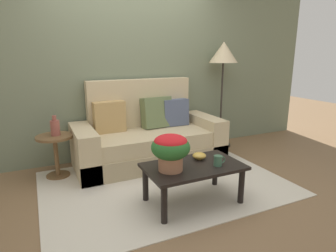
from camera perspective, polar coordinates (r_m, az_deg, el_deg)
The scene contains 11 objects.
ground_plane at distance 3.41m, azimuth -0.56°, elevation -11.45°, with size 14.00×14.00×0.00m, color brown.
wall_back at distance 4.23m, azimuth -7.84°, elevation 13.30°, with size 6.40×0.12×2.83m, color slate.
area_rug at distance 3.42m, azimuth -0.69°, elevation -11.26°, with size 2.71×1.93×0.01m, color beige.
couch at distance 3.99m, azimuth -3.96°, elevation -2.45°, with size 1.99×0.87×1.12m.
coffee_table at distance 2.90m, azimuth 5.05°, elevation -8.87°, with size 0.97×0.58×0.40m.
side_table at distance 3.73m, azimuth -21.41°, elevation -4.17°, with size 0.43×0.43×0.53m.
floor_lamp at distance 4.60m, azimuth 10.93°, elevation 12.95°, with size 0.44×0.44×1.65m.
potted_plant at distance 2.68m, azimuth 0.52°, elevation -4.47°, with size 0.37×0.37×0.35m.
coffee_mug at distance 2.88m, azimuth 9.94°, elevation -6.78°, with size 0.13×0.08×0.10m.
snack_bowl at distance 3.02m, azimuth 6.23°, elevation -5.90°, with size 0.14×0.14×0.07m.
table_vase at distance 3.67m, azimuth -21.49°, elevation -0.23°, with size 0.11×0.11×0.24m.
Camera 1 is at (-1.28, -2.79, 1.48)m, focal length 30.71 mm.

